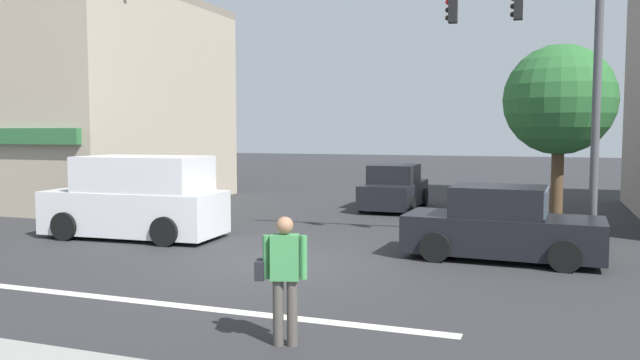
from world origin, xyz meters
The scene contains 10 objects.
ground_plane centered at (0.00, 0.00, 0.00)m, with size 120.00×120.00×0.00m, color #2B2B2D.
lane_marking_stripe centered at (0.00, -3.50, 0.00)m, with size 9.00×0.24×0.01m, color silver.
building_left_block centered at (-13.71, 8.16, 3.94)m, with size 12.62×9.63×7.88m.
street_tree centered at (5.80, 6.06, 3.57)m, with size 2.93×2.93×5.06m.
utility_pole_near_left centered at (-7.80, 5.12, 3.99)m, with size 1.40×0.22×7.69m.
traffic_light_mast centered at (5.53, 3.10, 4.18)m, with size 4.89×0.37×6.20m.
sedan_approaching_near centered at (4.64, 1.98, 0.71)m, with size 4.16×2.00×1.58m.
van_crossing_rightbound centered at (-4.41, 1.63, 1.01)m, with size 4.69×2.23×2.11m.
sedan_crossing_center centered at (0.47, 9.80, 0.71)m, with size 1.91×4.12×1.58m.
pedestrian_foreground_with_bag centered at (2.39, -4.61, 0.95)m, with size 0.69×0.36×1.67m.
Camera 1 is at (5.50, -11.81, 2.74)m, focal length 35.00 mm.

